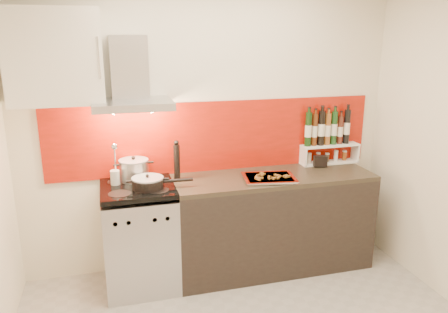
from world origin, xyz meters
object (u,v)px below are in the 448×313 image
object	(u,v)px
stock_pot	(134,170)
pepper_mill	(177,161)
saute_pan	(149,183)
baking_tray	(269,178)
counter	(272,221)
range_stove	(140,238)

from	to	relation	value
stock_pot	pepper_mill	distance (m)	0.37
saute_pan	baking_tray	xyz separation A→B (m)	(1.03, -0.02, -0.04)
counter	range_stove	bearing A→B (deg)	-179.77
range_stove	counter	world-z (taller)	range_stove
range_stove	saute_pan	world-z (taller)	saute_pan
range_stove	counter	distance (m)	1.20
counter	saute_pan	size ratio (longest dim) A/B	3.61
counter	stock_pot	bearing A→B (deg)	172.54
saute_pan	baking_tray	distance (m)	1.03
baking_tray	range_stove	bearing A→B (deg)	174.98
stock_pot	baking_tray	world-z (taller)	stock_pot
saute_pan	baking_tray	world-z (taller)	saute_pan
stock_pot	range_stove	bearing A→B (deg)	-85.91
stock_pot	saute_pan	xyz separation A→B (m)	(0.10, -0.24, -0.05)
range_stove	saute_pan	bearing A→B (deg)	-41.34
range_stove	counter	xyz separation A→B (m)	(1.20, 0.00, 0.01)
baking_tray	counter	bearing A→B (deg)	52.11
range_stove	pepper_mill	world-z (taller)	pepper_mill
stock_pot	pepper_mill	xyz separation A→B (m)	(0.36, -0.05, 0.07)
pepper_mill	baking_tray	size ratio (longest dim) A/B	0.71
saute_pan	pepper_mill	distance (m)	0.34
pepper_mill	baking_tray	xyz separation A→B (m)	(0.77, -0.21, -0.15)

